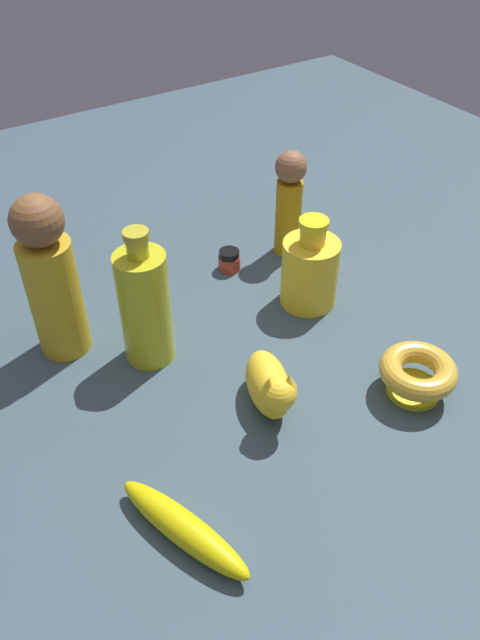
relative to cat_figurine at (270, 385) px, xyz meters
name	(u,v)px	position (x,y,z in m)	size (l,w,h in m)	color
ground	(240,357)	(-0.10, 0.02, -0.04)	(2.00, 2.00, 0.00)	#384C56
cat_figurine	(270,385)	(0.00, 0.00, 0.00)	(0.14, 0.09, 0.09)	yellow
nail_polish_jar	(229,260)	(-0.30, 0.13, -0.02)	(0.04, 0.04, 0.04)	#BC3525
banana	(183,528)	(0.11, -0.19, -0.02)	(0.19, 0.04, 0.04)	#CFC20A
bottle_short	(310,270)	(-0.15, 0.18, 0.02)	(0.09, 0.09, 0.15)	yellow
person_figure_child	(289,200)	(-0.29, 0.24, 0.06)	(0.06, 0.06, 0.19)	#BD8B10
bowl	(417,373)	(0.09, 0.18, 0.00)	(0.11, 0.11, 0.06)	gold
bottle_tall	(145,306)	(-0.18, -0.09, 0.05)	(0.07, 0.07, 0.21)	gold
person_figure_adult	(51,279)	(-0.27, -0.19, 0.08)	(0.07, 0.07, 0.25)	gold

